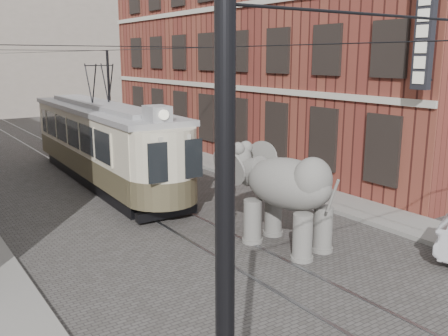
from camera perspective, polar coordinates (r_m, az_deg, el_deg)
ground at (r=16.56m, az=-3.61°, el=-6.86°), size 120.00×120.00×0.00m
tram_rails at (r=16.55m, az=-3.61°, el=-6.82°), size 1.54×80.00×0.02m
sidewalk_right at (r=20.12m, az=11.23°, el=-3.30°), size 2.00×60.00×0.15m
brick_building at (r=29.37m, az=5.90°, el=13.54°), size 8.00×26.00×12.00m
catenary at (r=20.15m, az=-11.59°, el=5.21°), size 11.00×30.20×6.00m
tram at (r=22.61m, az=-13.90°, el=4.89°), size 3.18×13.25×5.22m
elephant at (r=14.61m, az=7.34°, el=-3.50°), size 3.42×5.22×2.98m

